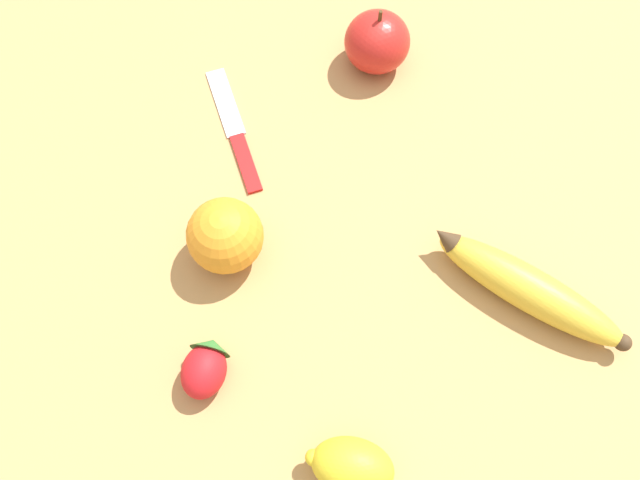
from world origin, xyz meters
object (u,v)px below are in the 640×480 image
orange (225,236)px  paring_knife (236,132)px  strawberry (205,367)px  lemon (352,466)px  banana (527,288)px  apple (377,42)px

orange → paring_knife: 0.15m
strawberry → lemon: size_ratio=0.78×
orange → lemon: (0.21, -0.12, -0.01)m
banana → lemon: lemon is taller
orange → strawberry: (0.05, -0.11, -0.02)m
orange → banana: bearing=22.0°
apple → lemon: 0.46m
banana → apple: bearing=-31.7°
lemon → paring_knife: (-0.29, 0.24, -0.02)m
orange → strawberry: 0.13m
orange → apple: bearing=88.6°
banana → strawberry: size_ratio=3.24×
strawberry → apple: apple is taller
lemon → paring_knife: 0.38m
orange → paring_knife: bearing=122.1°
banana → paring_knife: (-0.35, 0.01, -0.02)m
banana → strawberry: 0.32m
strawberry → apple: size_ratio=0.81×
banana → strawberry: bearing=47.7°
orange → apple: (0.01, 0.29, -0.00)m
orange → apple: 0.29m
banana → orange: bearing=24.3°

